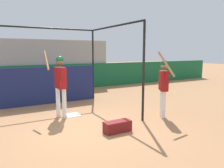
# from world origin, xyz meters

# --- Properties ---
(ground_plane) EXTENTS (60.00, 60.00, 0.00)m
(ground_plane) POSITION_xyz_m (0.00, 0.00, 0.00)
(ground_plane) COLOR #A8754C
(outfield_wall) EXTENTS (24.00, 0.12, 1.33)m
(outfield_wall) POSITION_xyz_m (0.00, 5.92, 0.67)
(outfield_wall) COLOR #196038
(outfield_wall) RESTS_ON ground
(bleacher_section) EXTENTS (7.60, 2.40, 2.61)m
(bleacher_section) POSITION_xyz_m (-0.00, 7.19, 1.30)
(bleacher_section) COLOR #9E9E99
(bleacher_section) RESTS_ON ground
(batting_cage) EXTENTS (3.90, 3.51, 2.88)m
(batting_cage) POSITION_xyz_m (-0.20, 2.65, 1.22)
(batting_cage) COLOR black
(batting_cage) RESTS_ON ground
(home_plate) EXTENTS (0.44, 0.44, 0.02)m
(home_plate) POSITION_xyz_m (0.11, 1.28, 0.01)
(home_plate) COLOR white
(home_plate) RESTS_ON ground
(player_batter) EXTENTS (0.54, 0.92, 2.03)m
(player_batter) POSITION_xyz_m (-0.25, 1.29, 1.15)
(player_batter) COLOR white
(player_batter) RESTS_ON ground
(player_waiting) EXTENTS (0.58, 0.80, 2.00)m
(player_waiting) POSITION_xyz_m (2.46, -0.25, 1.06)
(player_waiting) COLOR white
(player_waiting) RESTS_ON ground
(equipment_bag) EXTENTS (0.70, 0.28, 0.28)m
(equipment_bag) POSITION_xyz_m (0.61, -0.65, 0.14)
(equipment_bag) COLOR maroon
(equipment_bag) RESTS_ON ground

